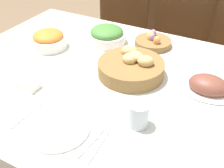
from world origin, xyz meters
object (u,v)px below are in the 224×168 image
object	(u,v)px
butter_dish	(27,84)
green_salad_bowl	(107,35)
chair_far_left	(118,25)
knife	(91,143)
carrot_bowl	(48,40)
dinner_plate	(57,128)
drinking_cup	(139,115)
sideboard	(221,12)
bread_basket	(131,67)
chair_far_center	(177,38)
egg_basket	(153,42)
fork	(27,116)
spoon	(99,146)
ham_platter	(208,86)

from	to	relation	value
butter_dish	green_salad_bowl	bearing A→B (deg)	80.12
chair_far_left	knife	xyz separation A→B (m)	(0.58, -1.32, 0.18)
carrot_bowl	dinner_plate	distance (m)	0.66
drinking_cup	sideboard	bearing A→B (deg)	90.90
dinner_plate	knife	world-z (taller)	dinner_plate
bread_basket	chair_far_center	bearing A→B (deg)	91.01
egg_basket	dinner_plate	xyz separation A→B (m)	(-0.07, -0.79, -0.02)
egg_basket	bread_basket	bearing A→B (deg)	-86.65
green_salad_bowl	fork	distance (m)	0.70
carrot_bowl	knife	size ratio (longest dim) A/B	1.15
bread_basket	spoon	world-z (taller)	bread_basket
chair_far_left	chair_far_center	size ratio (longest dim) A/B	1.00
chair_far_left	drinking_cup	world-z (taller)	chair_far_left
chair_far_center	carrot_bowl	size ratio (longest dim) A/B	5.20
egg_basket	butter_dish	size ratio (longest dim) A/B	1.89
ham_platter	green_salad_bowl	xyz separation A→B (m)	(-0.61, 0.20, 0.02)
chair_far_left	knife	world-z (taller)	chair_far_left
knife	drinking_cup	bearing A→B (deg)	61.64
sideboard	green_salad_bowl	xyz separation A→B (m)	(-0.40, -1.58, 0.32)
bread_basket	knife	size ratio (longest dim) A/B	1.84
chair_far_center	drinking_cup	bearing A→B (deg)	-86.55
green_salad_bowl	dinner_plate	xyz separation A→B (m)	(0.18, -0.70, -0.04)
chair_far_center	dinner_plate	bearing A→B (deg)	-98.60
sideboard	butter_dish	size ratio (longest dim) A/B	13.93
chair_far_left	sideboard	size ratio (longest dim) A/B	0.68
bread_basket	spoon	distance (m)	0.48
ham_platter	dinner_plate	size ratio (longest dim) A/B	1.06
sideboard	ham_platter	size ratio (longest dim) A/B	5.72
knife	chair_far_center	bearing A→B (deg)	97.64
dinner_plate	green_salad_bowl	bearing A→B (deg)	104.38
chair_far_left	butter_dish	distance (m)	1.20
green_salad_bowl	carrot_bowl	bearing A→B (deg)	-141.65
spoon	chair_far_center	bearing A→B (deg)	90.50
drinking_cup	butter_dish	xyz separation A→B (m)	(-0.53, -0.01, -0.03)
sideboard	dinner_plate	xyz separation A→B (m)	(-0.22, -2.28, 0.28)
chair_far_center	egg_basket	bearing A→B (deg)	-96.02
carrot_bowl	fork	bearing A→B (deg)	-60.22
bread_basket	butter_dish	size ratio (longest dim) A/B	2.90
chair_far_left	fork	xyz separation A→B (m)	(0.28, -1.32, 0.18)
ham_platter	carrot_bowl	xyz separation A→B (m)	(-0.87, 0.00, 0.02)
ham_platter	fork	distance (m)	0.77
fork	spoon	distance (m)	0.33
bread_basket	knife	bearing A→B (deg)	-82.18
ham_platter	dinner_plate	xyz separation A→B (m)	(-0.44, -0.50, -0.02)
fork	drinking_cup	xyz separation A→B (m)	(0.40, 0.16, 0.05)
egg_basket	butter_dish	world-z (taller)	egg_basket
fork	sideboard	bearing A→B (deg)	85.04
chair_far_center	ham_platter	distance (m)	0.92
sideboard	spoon	distance (m)	2.30
knife	drinking_cup	size ratio (longest dim) A/B	1.74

